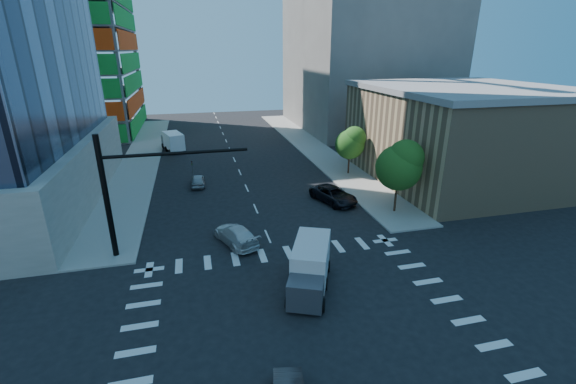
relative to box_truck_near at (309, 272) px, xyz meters
name	(u,v)px	position (x,y,z in m)	size (l,w,h in m)	color
ground	(311,336)	(-1.14, -4.11, -1.26)	(160.00, 160.00, 0.00)	black
road_markings	(311,335)	(-1.14, -4.11, -1.26)	(20.00, 20.00, 0.01)	silver
sidewalk_ne	(312,147)	(11.36, 35.89, -1.19)	(5.00, 60.00, 0.15)	gray
sidewalk_nw	(142,157)	(-13.64, 35.89, -1.19)	(5.00, 60.00, 0.15)	gray
commercial_building	(462,133)	(23.86, 17.89, 4.05)	(20.50, 22.50, 10.60)	tan
bg_building_ne	(364,51)	(25.86, 50.89, 12.74)	(24.00, 30.00, 28.00)	#68615E
signal_mast_nw	(127,185)	(-11.14, 7.39, 4.23)	(10.20, 0.40, 9.00)	black
tree_south	(401,165)	(11.49, 9.80, 3.42)	(4.16, 4.16, 6.82)	#382316
tree_north	(351,142)	(11.79, 21.80, 2.72)	(3.54, 3.52, 5.78)	#382316
car_nb_far	(334,195)	(6.71, 13.73, -0.50)	(2.53, 5.49, 1.52)	black
car_sb_near	(236,235)	(-3.79, 7.36, -0.54)	(2.03, 4.99, 1.45)	silver
car_sb_mid	(198,180)	(-6.30, 22.01, -0.62)	(1.53, 3.81, 1.30)	gray
box_truck_near	(309,272)	(0.00, 0.00, 0.00)	(4.30, 5.92, 2.86)	black
box_truck_far	(172,142)	(-9.51, 39.21, -0.01)	(3.71, 5.83, 2.84)	black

